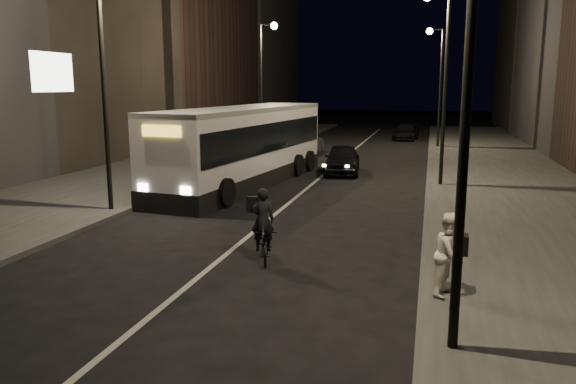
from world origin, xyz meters
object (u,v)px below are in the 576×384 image
Objects in this scene: streetlight_right_far at (437,71)px; car_near at (342,159)px; pedestrian_woman at (451,254)px; streetlight_left_near at (109,56)px; car_far at (406,132)px; streetlight_left_far at (265,70)px; streetlight_right_near at (453,19)px; car_mid at (302,143)px; streetlight_right_mid at (440,62)px; city_bus at (244,143)px; cyclist_on_bicycle at (264,237)px.

streetlight_right_far is 1.91× the size of car_near.
streetlight_right_far is 4.71× the size of pedestrian_woman.
car_far is (8.46, 30.37, -4.72)m from streetlight_left_near.
streetlight_left_near is at bearing 87.05° from pedestrian_woman.
streetlight_left_far is 26.34m from pedestrian_woman.
pedestrian_woman is at bearing -79.94° from car_near.
streetlight_right_near reaches higher than car_near.
streetlight_left_far is 5.24m from car_mid.
streetlight_right_near is 4.98m from pedestrian_woman.
streetlight_right_near is 1.00× the size of streetlight_right_mid.
car_mid is at bearing 3.94° from streetlight_left_far.
streetlight_right_far and streetlight_left_far have the same top height.
streetlight_right_near is 4.71× the size of pedestrian_woman.
streetlight_right_far is 14.49m from car_near.
streetlight_right_near is 28.10m from streetlight_left_far.
streetlight_right_near is at bearing -81.51° from car_far.
city_bus reaches higher than car_far.
streetlight_right_mid is at bearing -43.16° from streetlight_left_far.
car_near is (6.13, 11.04, -4.64)m from streetlight_left_near.
cyclist_on_bicycle is (4.07, -10.52, -1.24)m from city_bus.
car_near is (-4.80, 16.61, -0.30)m from pedestrian_woman.
streetlight_right_far reaches higher than pedestrian_woman.
streetlight_left_far is at bearing -150.64° from streetlight_right_far.
streetlight_right_near is at bearing 113.91° from car_mid.
city_bus is 6.80× the size of cyclist_on_bicycle.
streetlight_right_mid and streetlight_right_far have the same top height.
pedestrian_woman reaches higher than car_mid.
streetlight_left_near is at bearing 88.80° from car_mid.
car_far is at bearing 93.29° from streetlight_right_near.
city_bus is at bearing 96.29° from car_mid.
car_near is (-4.53, 19.04, -4.64)m from streetlight_right_near.
pedestrian_woman is at bearing 83.71° from streetlight_right_near.
city_bus is 7.56× the size of pedestrian_woman.
streetlight_left_near is (-10.66, -24.00, 0.00)m from streetlight_right_far.
streetlight_right_mid is 16.00m from streetlight_right_far.
cyclist_on_bicycle is at bearing 135.59° from streetlight_right_near.
cyclist_on_bicycle is (6.48, -3.90, -4.72)m from streetlight_left_near.
streetlight_right_mid is 13.47m from cyclist_on_bicycle.
streetlight_right_mid is 13.87m from car_mid.
car_mid is (-3.68, 7.12, 0.01)m from car_near.
car_mid is (2.45, 0.17, -4.63)m from streetlight_left_far.
streetlight_right_far is 1.00× the size of streetlight_left_near.
streetlight_right_near is 32.00m from streetlight_right_far.
streetlight_right_far reaches higher than cyclist_on_bicycle.
streetlight_left_near is at bearing -90.00° from streetlight_left_far.
pedestrian_woman is 25.21m from car_mid.
car_far is at bearing 77.09° from car_near.
streetlight_right_mid reaches higher than car_far.
car_near reaches higher than car_far.
city_bus is 3.08× the size of car_near.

